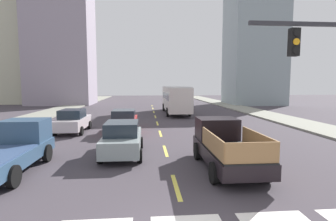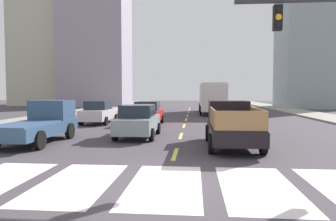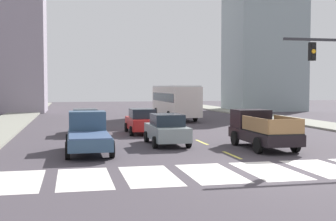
{
  "view_description": "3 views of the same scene",
  "coord_description": "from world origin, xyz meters",
  "px_view_note": "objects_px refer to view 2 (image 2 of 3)",
  "views": [
    {
      "loc": [
        -1.03,
        -4.81,
        3.57
      ],
      "look_at": [
        0.72,
        15.77,
        1.51
      ],
      "focal_mm": 28.0,
      "sensor_mm": 36.0,
      "label": 1
    },
    {
      "loc": [
        0.75,
        -7.83,
        2.37
      ],
      "look_at": [
        -0.55,
        7.25,
        1.48
      ],
      "focal_mm": 33.29,
      "sensor_mm": 36.0,
      "label": 2
    },
    {
      "loc": [
        -7.42,
        -15.87,
        3.24
      ],
      "look_at": [
        -1.63,
        10.75,
        1.78
      ],
      "focal_mm": 47.89,
      "sensor_mm": 36.0,
      "label": 3
    }
  ],
  "objects_px": {
    "city_bus": "(212,96)",
    "sedan_far": "(138,121)",
    "pickup_stakebed": "(231,125)",
    "pickup_dark": "(41,123)",
    "sedan_near_left": "(99,112)",
    "sedan_near_right": "(148,113)"
  },
  "relations": [
    {
      "from": "pickup_dark",
      "to": "sedan_far",
      "type": "height_order",
      "value": "pickup_dark"
    },
    {
      "from": "pickup_stakebed",
      "to": "sedan_far",
      "type": "distance_m",
      "value": 5.08
    },
    {
      "from": "sedan_far",
      "to": "sedan_near_left",
      "type": "bearing_deg",
      "value": 122.72
    },
    {
      "from": "sedan_near_left",
      "to": "sedan_far",
      "type": "bearing_deg",
      "value": -55.42
    },
    {
      "from": "pickup_stakebed",
      "to": "pickup_dark",
      "type": "distance_m",
      "value": 8.97
    },
    {
      "from": "city_bus",
      "to": "sedan_near_left",
      "type": "xyz_separation_m",
      "value": [
        -9.08,
        -11.91,
        -1.09
      ]
    },
    {
      "from": "sedan_far",
      "to": "pickup_dark",
      "type": "bearing_deg",
      "value": -156.1
    },
    {
      "from": "pickup_dark",
      "to": "sedan_near_left",
      "type": "height_order",
      "value": "pickup_dark"
    },
    {
      "from": "city_bus",
      "to": "pickup_dark",
      "type": "bearing_deg",
      "value": -112.5
    },
    {
      "from": "city_bus",
      "to": "sedan_near_right",
      "type": "bearing_deg",
      "value": -111.17
    },
    {
      "from": "city_bus",
      "to": "pickup_stakebed",
      "type": "bearing_deg",
      "value": -89.05
    },
    {
      "from": "pickup_dark",
      "to": "city_bus",
      "type": "bearing_deg",
      "value": 63.1
    },
    {
      "from": "pickup_dark",
      "to": "sedan_near_right",
      "type": "height_order",
      "value": "pickup_dark"
    },
    {
      "from": "pickup_dark",
      "to": "sedan_far",
      "type": "bearing_deg",
      "value": 20.44
    },
    {
      "from": "city_bus",
      "to": "sedan_far",
      "type": "distance_m",
      "value": 19.34
    },
    {
      "from": "city_bus",
      "to": "sedan_near_left",
      "type": "relative_size",
      "value": 2.45
    },
    {
      "from": "pickup_stakebed",
      "to": "city_bus",
      "type": "relative_size",
      "value": 0.48
    },
    {
      "from": "city_bus",
      "to": "sedan_far",
      "type": "height_order",
      "value": "city_bus"
    },
    {
      "from": "pickup_stakebed",
      "to": "sedan_near_left",
      "type": "distance_m",
      "value": 12.59
    },
    {
      "from": "sedan_near_right",
      "to": "sedan_near_left",
      "type": "height_order",
      "value": "same"
    },
    {
      "from": "city_bus",
      "to": "sedan_far",
      "type": "relative_size",
      "value": 2.45
    },
    {
      "from": "city_bus",
      "to": "sedan_near_left",
      "type": "distance_m",
      "value": 15.01
    }
  ]
}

